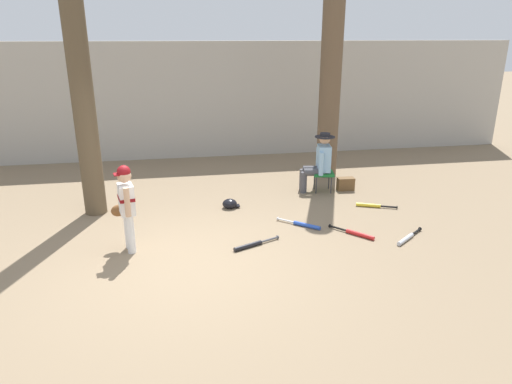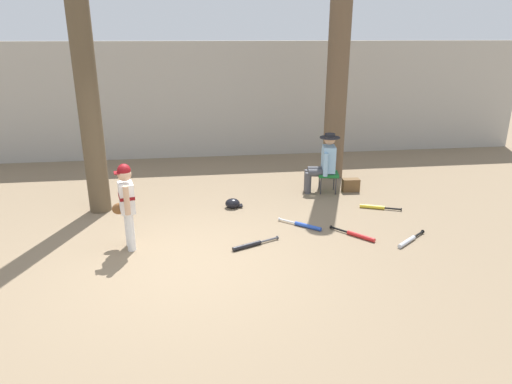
# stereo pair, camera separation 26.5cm
# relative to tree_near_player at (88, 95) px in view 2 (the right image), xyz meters

# --- Properties ---
(ground_plane) EXTENTS (60.00, 60.00, 0.00)m
(ground_plane) POSITION_rel_tree_near_player_xyz_m (1.53, -2.28, -2.07)
(ground_plane) COLOR #7F6B51
(concrete_back_wall) EXTENTS (18.00, 0.36, 2.88)m
(concrete_back_wall) POSITION_rel_tree_near_player_xyz_m (1.53, 3.78, -0.63)
(concrete_back_wall) COLOR #ADA89E
(concrete_back_wall) RESTS_ON ground
(tree_near_player) EXTENTS (0.54, 0.54, 4.67)m
(tree_near_player) POSITION_rel_tree_near_player_xyz_m (0.00, 0.00, 0.00)
(tree_near_player) COLOR brown
(tree_near_player) RESTS_ON ground
(tree_behind_spectator) EXTENTS (0.64, 0.64, 5.13)m
(tree_behind_spectator) POSITION_rel_tree_near_player_xyz_m (4.79, 1.49, 0.18)
(tree_behind_spectator) COLOR brown
(tree_behind_spectator) RESTS_ON ground
(young_ballplayer) EXTENTS (0.41, 0.57, 1.31)m
(young_ballplayer) POSITION_rel_tree_near_player_xyz_m (0.72, -1.66, -1.33)
(young_ballplayer) COLOR white
(young_ballplayer) RESTS_ON ground
(folding_stool) EXTENTS (0.46, 0.46, 0.41)m
(folding_stool) POSITION_rel_tree_near_player_xyz_m (4.37, 0.43, -1.71)
(folding_stool) COLOR #196B2D
(folding_stool) RESTS_ON ground
(seated_spectator) EXTENTS (0.68, 0.54, 1.20)m
(seated_spectator) POSITION_rel_tree_near_player_xyz_m (4.27, 0.45, -1.43)
(seated_spectator) COLOR #47474C
(seated_spectator) RESTS_ON ground
(handbag_beside_stool) EXTENTS (0.35, 0.20, 0.26)m
(handbag_beside_stool) POSITION_rel_tree_near_player_xyz_m (4.86, 0.41, -1.94)
(handbag_beside_stool) COLOR brown
(handbag_beside_stool) RESTS_ON ground
(bat_blue_youth) EXTENTS (0.64, 0.58, 0.07)m
(bat_blue_youth) POSITION_rel_tree_near_player_xyz_m (3.49, -1.27, -2.04)
(bat_blue_youth) COLOR #2347AD
(bat_blue_youth) RESTS_ON ground
(bat_yellow_trainer) EXTENTS (0.71, 0.34, 0.07)m
(bat_yellow_trainer) POSITION_rel_tree_near_player_xyz_m (4.98, -0.62, -2.04)
(bat_yellow_trainer) COLOR yellow
(bat_yellow_trainer) RESTS_ON ground
(bat_aluminum_silver) EXTENTS (0.65, 0.52, 0.07)m
(bat_aluminum_silver) POSITION_rel_tree_near_player_xyz_m (4.94, -2.06, -2.04)
(bat_aluminum_silver) COLOR #B7BCC6
(bat_aluminum_silver) RESTS_ON ground
(bat_black_composite) EXTENTS (0.76, 0.38, 0.07)m
(bat_black_composite) POSITION_rel_tree_near_player_xyz_m (2.51, -1.88, -2.04)
(bat_black_composite) COLOR black
(bat_black_composite) RESTS_ON ground
(bat_red_barrel) EXTENTS (0.57, 0.65, 0.07)m
(bat_red_barrel) POSITION_rel_tree_near_player_xyz_m (4.23, -1.77, -2.04)
(bat_red_barrel) COLOR red
(bat_red_barrel) RESTS_ON ground
(batting_helmet_black) EXTENTS (0.32, 0.25, 0.18)m
(batting_helmet_black) POSITION_rel_tree_near_player_xyz_m (2.39, -0.20, -1.99)
(batting_helmet_black) COLOR black
(batting_helmet_black) RESTS_ON ground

